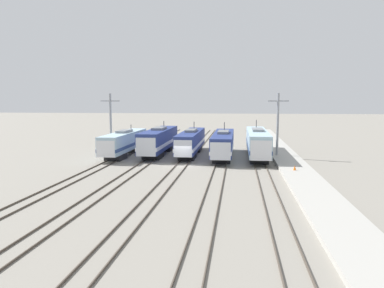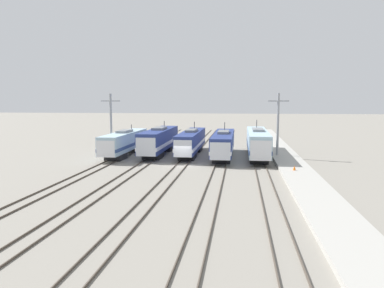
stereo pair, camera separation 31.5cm
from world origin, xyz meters
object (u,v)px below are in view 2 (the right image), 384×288
(locomotive_center, at_px, (191,142))
(catenary_tower_left, at_px, (111,123))
(locomotive_center_right, at_px, (223,144))
(locomotive_far_right, at_px, (258,143))
(catenary_tower_right, at_px, (278,124))
(locomotive_far_left, at_px, (124,143))
(traffic_cone, at_px, (294,168))
(locomotive_center_left, at_px, (159,141))

(locomotive_center, distance_m, catenary_tower_left, 13.09)
(locomotive_center_right, height_order, catenary_tower_left, catenary_tower_left)
(locomotive_center, relative_size, locomotive_far_right, 0.93)
(locomotive_center_right, xyz_separation_m, locomotive_far_right, (5.19, 0.65, 0.17))
(locomotive_far_right, height_order, catenary_tower_right, catenary_tower_right)
(locomotive_far_left, distance_m, traffic_cone, 27.21)
(locomotive_far_right, xyz_separation_m, catenary_tower_left, (-23.09, 0.02, 2.83))
(catenary_tower_left, height_order, traffic_cone, catenary_tower_left)
(locomotive_far_left, distance_m, catenary_tower_right, 23.92)
(locomotive_far_right, xyz_separation_m, traffic_cone, (3.78, -12.45, -1.55))
(locomotive_center_left, height_order, locomotive_far_right, locomotive_far_right)
(catenary_tower_left, bearing_deg, locomotive_far_left, -19.56)
(locomotive_far_left, bearing_deg, traffic_cone, -25.38)
(locomotive_center_left, relative_size, locomotive_far_right, 0.92)
(traffic_cone, bearing_deg, locomotive_far_right, 106.88)
(traffic_cone, bearing_deg, locomotive_center, 136.32)
(locomotive_center_right, distance_m, catenary_tower_left, 18.16)
(locomotive_center_right, height_order, locomotive_far_right, locomotive_far_right)
(locomotive_center, bearing_deg, catenary_tower_left, -175.24)
(catenary_tower_left, bearing_deg, locomotive_far_right, -0.06)
(catenary_tower_right, bearing_deg, locomotive_far_right, -179.57)
(locomotive_center_right, xyz_separation_m, traffic_cone, (8.97, -11.80, -1.38))
(locomotive_center_left, relative_size, locomotive_center, 0.98)
(traffic_cone, bearing_deg, locomotive_center_left, 145.28)
(locomotive_far_right, height_order, traffic_cone, locomotive_far_right)
(locomotive_far_left, height_order, traffic_cone, locomotive_far_left)
(locomotive_center, relative_size, traffic_cone, 32.53)
(catenary_tower_right, bearing_deg, locomotive_center_right, -175.30)
(catenary_tower_right, xyz_separation_m, traffic_cone, (0.84, -12.47, -4.38))
(locomotive_center_left, distance_m, catenary_tower_left, 8.08)
(locomotive_center_left, bearing_deg, locomotive_far_right, -3.55)
(locomotive_far_left, relative_size, locomotive_center, 0.95)
(locomotive_far_left, distance_m, catenary_tower_left, 3.89)
(locomotive_center_left, xyz_separation_m, locomotive_far_right, (15.58, -0.97, 0.01))
(locomotive_center, xyz_separation_m, traffic_cone, (14.16, -13.52, -1.40))
(locomotive_far_left, distance_m, locomotive_far_right, 20.79)
(locomotive_center, height_order, traffic_cone, locomotive_center)
(catenary_tower_left, xyz_separation_m, catenary_tower_right, (26.03, 0.00, 0.00))
(locomotive_center_right, bearing_deg, locomotive_center_left, 171.17)
(locomotive_far_left, xyz_separation_m, traffic_cone, (24.55, -11.65, -1.37))
(locomotive_far_left, height_order, catenary_tower_left, catenary_tower_left)
(locomotive_far_left, bearing_deg, locomotive_far_right, 2.21)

